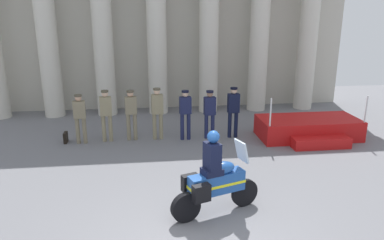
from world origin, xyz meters
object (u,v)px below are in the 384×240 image
briefcase_on_ground (66,138)px  officer_in_row_3 (157,109)px  motorcycle_with_rider (214,180)px  officer_in_row_2 (131,111)px  officer_in_row_4 (185,111)px  officer_in_row_1 (106,112)px  officer_in_row_0 (80,115)px  officer_in_row_5 (210,110)px  officer_in_row_6 (233,108)px  reviewing_stand (309,129)px

briefcase_on_ground → officer_in_row_3: bearing=0.1°
briefcase_on_ground → motorcycle_with_rider: bearing=-50.7°
officer_in_row_2 → briefcase_on_ground: bearing=-6.0°
officer_in_row_3 → officer_in_row_4: 0.94m
officer_in_row_4 → briefcase_on_ground: bearing=-8.8°
officer_in_row_1 → officer_in_row_0: bearing=-0.1°
officer_in_row_1 → officer_in_row_4: bearing=170.5°
officer_in_row_5 → briefcase_on_ground: 4.88m
officer_in_row_4 → briefcase_on_ground: officer_in_row_4 is taller
officer_in_row_6 → officer_in_row_3: bearing=-9.3°
reviewing_stand → officer_in_row_2: (-6.01, 0.54, 0.68)m
officer_in_row_0 → officer_in_row_3: 2.52m
reviewing_stand → officer_in_row_4: officer_in_row_4 is taller
officer_in_row_5 → officer_in_row_6: (0.81, -0.02, 0.06)m
officer_in_row_5 → briefcase_on_ground: officer_in_row_5 is taller
officer_in_row_2 → briefcase_on_ground: officer_in_row_2 is taller
officer_in_row_4 → officer_in_row_3: bearing=-16.1°
officer_in_row_3 → officer_in_row_4: size_ratio=1.04×
reviewing_stand → officer_in_row_5: size_ratio=2.03×
reviewing_stand → officer_in_row_2: size_ratio=1.97×
officer_in_row_3 → officer_in_row_5: size_ratio=1.07×
reviewing_stand → officer_in_row_5: (-3.38, 0.42, 0.65)m
officer_in_row_0 → briefcase_on_ground: size_ratio=4.58×
officer_in_row_2 → officer_in_row_5: officer_in_row_2 is taller
motorcycle_with_rider → officer_in_row_1: bearing=99.4°
reviewing_stand → officer_in_row_3: (-5.14, 0.52, 0.72)m
officer_in_row_1 → briefcase_on_ground: 1.61m
officer_in_row_6 → motorcycle_with_rider: bearing=65.8°
officer_in_row_6 → officer_in_row_2: bearing=-9.0°
officer_in_row_3 → reviewing_stand: bearing=167.6°
officer_in_row_0 → officer_in_row_5: bearing=173.6°
officer_in_row_0 → officer_in_row_2: officer_in_row_2 is taller
officer_in_row_4 → officer_in_row_6: 1.64m
officer_in_row_4 → motorcycle_with_rider: motorcycle_with_rider is taller
officer_in_row_3 → briefcase_on_ground: bearing=-6.5°
officer_in_row_2 → officer_in_row_6: (3.44, -0.14, 0.02)m
officer_in_row_4 → officer_in_row_1: bearing=-9.5°
officer_in_row_1 → reviewing_stand: bearing=169.2°
reviewing_stand → officer_in_row_3: 5.22m
officer_in_row_2 → briefcase_on_ground: (-2.18, -0.03, -0.83)m
briefcase_on_ground → officer_in_row_0: bearing=-11.9°
officer_in_row_1 → officer_in_row_4: (2.61, -0.13, -0.02)m
officer_in_row_0 → officer_in_row_6: 5.08m
officer_in_row_6 → motorcycle_with_rider: motorcycle_with_rider is taller
reviewing_stand → motorcycle_with_rider: 6.10m
officer_in_row_2 → officer_in_row_4: (1.80, -0.17, -0.01)m
officer_in_row_5 → motorcycle_with_rider: (-0.73, -4.90, -0.18)m
officer_in_row_0 → motorcycle_with_rider: 6.03m
officer_in_row_0 → motorcycle_with_rider: (3.54, -4.87, -0.18)m
officer_in_row_5 → officer_in_row_3: bearing=-9.8°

